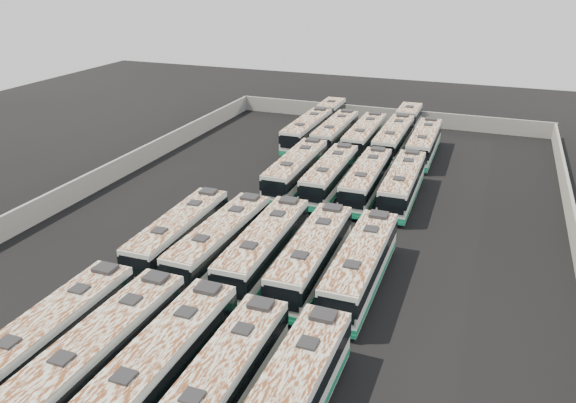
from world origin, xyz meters
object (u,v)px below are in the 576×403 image
Objects in this scene: bus_midfront_far_right at (361,266)px; bus_midback_far_right at (403,184)px; bus_midback_right at (366,180)px; bus_midfront_left at (220,241)px; bus_midback_center at (330,175)px; bus_front_right at (221,384)px; bus_midfront_right at (312,257)px; bus_midfront_center at (264,248)px; bus_front_center at (160,366)px; bus_midback_left at (296,170)px; bus_back_right at (399,132)px; bus_midfront_far_left at (179,234)px; bus_back_far_left at (316,124)px; bus_back_far_right at (424,143)px; bus_front_far_left at (51,336)px; bus_front_left at (103,350)px; bus_back_left at (335,133)px; bus_back_center at (365,137)px.

bus_midfront_far_right reaches higher than bus_midback_far_right.
bus_midfront_left is at bearing -114.50° from bus_midback_right.
bus_front_right is at bearing -83.80° from bus_midback_center.
bus_midfront_center is at bearing 178.31° from bus_midfront_right.
bus_midfront_center is at bearing 90.68° from bus_front_center.
bus_front_center is 1.01× the size of bus_midback_left.
bus_midfront_far_left is at bearing -107.62° from bus_back_right.
bus_back_far_left reaches higher than bus_back_far_right.
bus_front_far_left is 48.75m from bus_back_far_left.
bus_front_far_left is 0.97× the size of bus_front_left.
bus_front_left is at bearing -97.19° from bus_midback_center.
bus_midfront_right is 1.03× the size of bus_midback_right.
bus_midfront_right is at bearing -102.73° from bus_midback_far_right.
bus_midfront_left is (3.68, -0.08, 0.03)m from bus_midfront_far_left.
bus_midback_left is 1.02× the size of bus_back_left.
bus_midfront_center is 31.05m from bus_back_center.
bus_back_far_right is (7.19, 0.06, -0.03)m from bus_back_center.
bus_front_right is at bearing -77.37° from bus_midback_left.
bus_midfront_far_right is 37.55m from bus_back_far_left.
bus_midback_far_right is at bearing -52.68° from bus_back_left.
bus_midfront_far_left is (-3.69, 14.22, -0.07)m from bus_front_left.
bus_midback_far_right is at bearing -50.10° from bus_back_far_left.
bus_midfront_center is at bearing -114.32° from bus_midback_far_right.
bus_back_far_left is 1.54× the size of bus_back_center.
bus_front_left is at bearing -85.53° from bus_back_far_left.
bus_midfront_far_left is at bearing 179.62° from bus_midfront_center.
bus_midback_right is at bearing -62.95° from bus_back_left.
bus_midfront_left is at bearing 117.11° from bus_front_right.
bus_midback_left is (-3.72, 31.18, -0.01)m from bus_front_center.
bus_back_far_left is (-14.66, 17.57, 0.01)m from bus_midback_far_right.
bus_back_right reaches higher than bus_back_left.
bus_midfront_left reaches higher than bus_midback_center.
bus_midback_left is (-3.63, 16.85, -0.00)m from bus_midfront_center.
bus_front_far_left is at bearing -102.71° from bus_back_right.
bus_midfront_center is 17.23m from bus_midback_left.
bus_midback_right is at bearing -104.59° from bus_back_far_right.
bus_front_far_left is 47.65m from bus_back_far_right.
bus_front_far_left is at bearing 179.48° from bus_front_right.
bus_front_center is 31.29m from bus_midback_right.
bus_front_left reaches higher than bus_back_center.
bus_back_right is (3.60, 17.87, 0.07)m from bus_midback_center.
bus_midback_far_right is (-0.11, 16.95, -0.04)m from bus_midfront_far_right.
bus_back_left is (-3.74, 14.54, 0.03)m from bus_midback_center.
bus_midback_center is at bearing 65.17° from bus_midfront_far_left.
bus_midfront_far_left is 3.68m from bus_midfront_left.
bus_back_far_left is at bearing 106.71° from bus_midfront_right.
bus_back_far_right reaches higher than bus_front_right.
bus_back_center is at bearing 89.22° from bus_midback_center.
bus_back_far_left is 10.99m from bus_back_right.
bus_midfront_far_left is (-10.98, 14.23, -0.01)m from bus_front_right.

